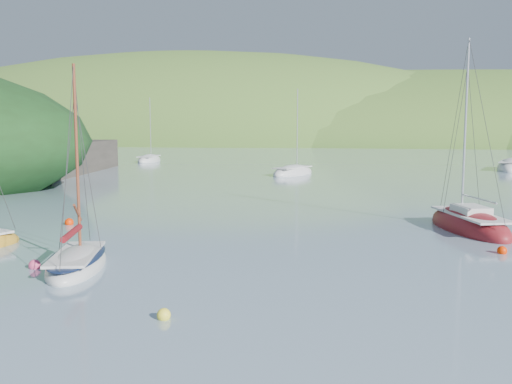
% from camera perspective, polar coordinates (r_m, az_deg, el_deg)
% --- Properties ---
extents(ground, '(700.00, 700.00, 0.00)m').
position_cam_1_polar(ground, '(19.81, -10.18, -9.38)').
color(ground, '#7595A2').
rests_on(ground, ground).
extents(shoreline_hills, '(690.00, 135.00, 56.00)m').
position_cam_1_polar(shoreline_hills, '(190.78, 7.57, 5.06)').
color(shoreline_hills, '#336225').
rests_on(shoreline_hills, ground).
extents(daysailer_white, '(3.56, 5.77, 8.34)m').
position_cam_1_polar(daysailer_white, '(23.05, -17.47, -6.77)').
color(daysailer_white, silver).
rests_on(daysailer_white, ground).
extents(sloop_red, '(4.71, 7.70, 10.77)m').
position_cam_1_polar(sloop_red, '(31.69, 20.52, -3.23)').
color(sloop_red, maroon).
rests_on(sloop_red, ground).
extents(distant_sloop_a, '(4.94, 7.55, 10.18)m').
position_cam_1_polar(distant_sloop_a, '(62.48, 3.72, 1.89)').
color(distant_sloop_a, silver).
rests_on(distant_sloop_a, ground).
extents(distant_sloop_b, '(5.66, 9.88, 13.32)m').
position_cam_1_polar(distant_sloop_b, '(75.79, 24.22, 2.19)').
color(distant_sloop_b, silver).
rests_on(distant_sloop_b, ground).
extents(distant_sloop_c, '(3.11, 7.37, 10.26)m').
position_cam_1_polar(distant_sloop_c, '(85.80, -10.63, 3.11)').
color(distant_sloop_c, silver).
rests_on(distant_sloop_c, ground).
extents(mooring_buoys, '(22.27, 13.68, 0.48)m').
position_cam_1_polar(mooring_buoys, '(24.85, -9.24, -5.76)').
color(mooring_buoys, yellow).
rests_on(mooring_buoys, ground).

